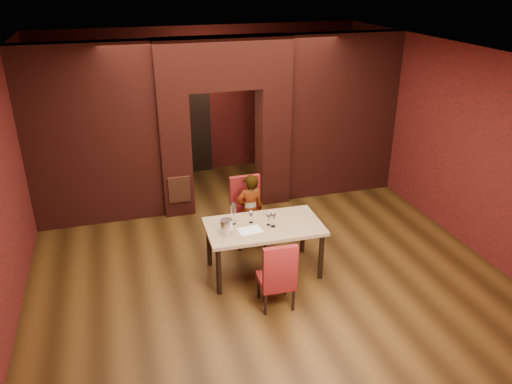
% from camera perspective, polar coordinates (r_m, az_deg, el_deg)
% --- Properties ---
extents(floor, '(8.00, 8.00, 0.00)m').
position_cam_1_polar(floor, '(8.24, -0.12, -7.09)').
color(floor, '#482D12').
rests_on(floor, ground).
extents(ceiling, '(7.00, 8.00, 0.04)m').
position_cam_1_polar(ceiling, '(7.12, -0.14, 15.50)').
color(ceiling, silver).
rests_on(ceiling, ground).
extents(wall_back, '(7.00, 0.04, 3.20)m').
position_cam_1_polar(wall_back, '(11.26, -6.01, 10.32)').
color(wall_back, maroon).
rests_on(wall_back, ground).
extents(wall_front, '(7.00, 0.04, 3.20)m').
position_cam_1_polar(wall_front, '(4.33, 15.65, -15.14)').
color(wall_front, maroon).
rests_on(wall_front, ground).
extents(wall_left, '(0.04, 8.00, 3.20)m').
position_cam_1_polar(wall_left, '(7.42, -27.04, 0.25)').
color(wall_left, maroon).
rests_on(wall_left, ground).
extents(wall_right, '(0.04, 8.00, 3.20)m').
position_cam_1_polar(wall_right, '(9.10, 21.61, 5.38)').
color(wall_right, maroon).
rests_on(wall_right, ground).
extents(pillar_left, '(0.55, 0.55, 2.30)m').
position_cam_1_polar(pillar_left, '(9.35, -9.25, 4.34)').
color(pillar_left, maroon).
rests_on(pillar_left, ground).
extents(pillar_right, '(0.55, 0.55, 2.30)m').
position_cam_1_polar(pillar_right, '(9.75, 1.91, 5.48)').
color(pillar_right, maroon).
rests_on(pillar_right, ground).
extents(lintel, '(2.45, 0.55, 0.90)m').
position_cam_1_polar(lintel, '(9.10, -3.82, 14.50)').
color(lintel, maroon).
rests_on(lintel, ground).
extents(wing_wall_left, '(2.28, 0.35, 3.20)m').
position_cam_1_polar(wing_wall_left, '(9.16, -18.25, 5.97)').
color(wing_wall_left, maroon).
rests_on(wing_wall_left, ground).
extents(wing_wall_right, '(2.28, 0.35, 3.20)m').
position_cam_1_polar(wing_wall_right, '(10.13, 9.63, 8.55)').
color(wing_wall_right, maroon).
rests_on(wing_wall_right, ground).
extents(vent_panel, '(0.40, 0.03, 0.50)m').
position_cam_1_polar(vent_panel, '(9.30, -8.75, 0.28)').
color(vent_panel, '#99492C').
rests_on(vent_panel, ground).
extents(rear_door, '(0.90, 0.08, 2.10)m').
position_cam_1_polar(rear_door, '(11.28, -7.84, 7.36)').
color(rear_door, black).
rests_on(rear_door, ground).
extents(rear_door_frame, '(1.02, 0.04, 2.22)m').
position_cam_1_polar(rear_door_frame, '(11.24, -7.80, 7.30)').
color(rear_door_frame, black).
rests_on(rear_door_frame, ground).
extents(dining_table, '(1.74, 1.01, 0.80)m').
position_cam_1_polar(dining_table, '(7.60, 0.89, -6.46)').
color(dining_table, tan).
rests_on(dining_table, ground).
extents(chair_far, '(0.52, 0.52, 1.14)m').
position_cam_1_polar(chair_far, '(8.30, -0.85, -2.33)').
color(chair_far, maroon).
rests_on(chair_far, ground).
extents(chair_near, '(0.49, 0.49, 1.02)m').
position_cam_1_polar(chair_near, '(6.85, 2.30, -9.19)').
color(chair_near, maroon).
rests_on(chair_near, ground).
extents(person_seated, '(0.47, 0.32, 1.26)m').
position_cam_1_polar(person_seated, '(8.23, -0.68, -2.09)').
color(person_seated, white).
rests_on(person_seated, ground).
extents(wine_glass_a, '(0.07, 0.07, 0.18)m').
position_cam_1_polar(wine_glass_a, '(7.43, -0.58, -2.88)').
color(wine_glass_a, white).
rests_on(wine_glass_a, dining_table).
extents(wine_glass_b, '(0.07, 0.07, 0.18)m').
position_cam_1_polar(wine_glass_b, '(7.36, 1.42, -3.17)').
color(wine_glass_b, silver).
rests_on(wine_glass_b, dining_table).
extents(wine_glass_c, '(0.09, 0.09, 0.22)m').
position_cam_1_polar(wine_glass_c, '(7.31, 1.97, -3.20)').
color(wine_glass_c, white).
rests_on(wine_glass_c, dining_table).
extents(tasting_sheet, '(0.35, 0.27, 0.00)m').
position_cam_1_polar(tasting_sheet, '(7.26, -0.68, -4.38)').
color(tasting_sheet, white).
rests_on(tasting_sheet, dining_table).
extents(wine_bucket, '(0.18, 0.18, 0.22)m').
position_cam_1_polar(wine_bucket, '(7.14, -3.40, -3.97)').
color(wine_bucket, silver).
rests_on(wine_bucket, dining_table).
extents(water_bottle, '(0.08, 0.08, 0.34)m').
position_cam_1_polar(water_bottle, '(7.37, -2.61, -2.46)').
color(water_bottle, white).
rests_on(water_bottle, dining_table).
extents(potted_plant, '(0.36, 0.32, 0.38)m').
position_cam_1_polar(potted_plant, '(8.75, 3.56, -3.67)').
color(potted_plant, '#29621B').
rests_on(potted_plant, ground).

